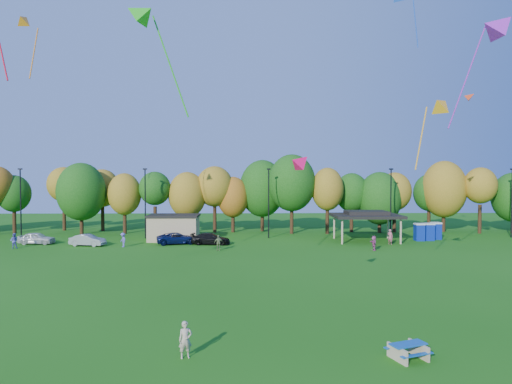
{
  "coord_description": "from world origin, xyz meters",
  "views": [
    {
      "loc": [
        -0.72,
        -19.16,
        8.08
      ],
      "look_at": [
        -0.26,
        6.0,
        7.2
      ],
      "focal_mm": 32.0,
      "sensor_mm": 36.0,
      "label": 1
    }
  ],
  "objects_px": {
    "car_a": "(37,238)",
    "car_b": "(88,240)",
    "picnic_table": "(408,350)",
    "car_d": "(211,239)",
    "porta_potties": "(428,231)",
    "car_c": "(177,238)",
    "kite_flyer": "(185,340)"
  },
  "relations": [
    {
      "from": "car_a",
      "to": "car_b",
      "type": "bearing_deg",
      "value": -99.85
    },
    {
      "from": "picnic_table",
      "to": "car_b",
      "type": "height_order",
      "value": "car_b"
    },
    {
      "from": "car_d",
      "to": "porta_potties",
      "type": "bearing_deg",
      "value": -78.66
    },
    {
      "from": "car_c",
      "to": "car_d",
      "type": "bearing_deg",
      "value": -110.74
    },
    {
      "from": "car_b",
      "to": "car_d",
      "type": "distance_m",
      "value": 14.19
    },
    {
      "from": "car_a",
      "to": "car_d",
      "type": "distance_m",
      "value": 20.71
    },
    {
      "from": "porta_potties",
      "to": "car_a",
      "type": "bearing_deg",
      "value": -176.95
    },
    {
      "from": "porta_potties",
      "to": "kite_flyer",
      "type": "height_order",
      "value": "porta_potties"
    },
    {
      "from": "car_a",
      "to": "picnic_table",
      "type": "bearing_deg",
      "value": -134.25
    },
    {
      "from": "car_c",
      "to": "porta_potties",
      "type": "bearing_deg",
      "value": -99.07
    },
    {
      "from": "car_d",
      "to": "kite_flyer",
      "type": "bearing_deg",
      "value": -172.6
    },
    {
      "from": "kite_flyer",
      "to": "car_a",
      "type": "relative_size",
      "value": 0.39
    },
    {
      "from": "picnic_table",
      "to": "car_c",
      "type": "relative_size",
      "value": 0.41
    },
    {
      "from": "car_b",
      "to": "car_c",
      "type": "distance_m",
      "value": 10.25
    },
    {
      "from": "kite_flyer",
      "to": "car_d",
      "type": "distance_m",
      "value": 33.69
    },
    {
      "from": "kite_flyer",
      "to": "car_c",
      "type": "bearing_deg",
      "value": 82.36
    },
    {
      "from": "car_c",
      "to": "car_d",
      "type": "height_order",
      "value": "car_c"
    },
    {
      "from": "picnic_table",
      "to": "kite_flyer",
      "type": "distance_m",
      "value": 9.87
    },
    {
      "from": "picnic_table",
      "to": "car_b",
      "type": "relative_size",
      "value": 0.49
    },
    {
      "from": "kite_flyer",
      "to": "porta_potties",
      "type": "bearing_deg",
      "value": 38.29
    },
    {
      "from": "car_a",
      "to": "kite_flyer",
      "type": "bearing_deg",
      "value": -144.11
    },
    {
      "from": "picnic_table",
      "to": "car_a",
      "type": "height_order",
      "value": "car_a"
    },
    {
      "from": "car_c",
      "to": "car_d",
      "type": "relative_size",
      "value": 1.06
    },
    {
      "from": "porta_potties",
      "to": "car_b",
      "type": "height_order",
      "value": "porta_potties"
    },
    {
      "from": "porta_potties",
      "to": "picnic_table",
      "type": "bearing_deg",
      "value": -112.9
    },
    {
      "from": "picnic_table",
      "to": "car_a",
      "type": "bearing_deg",
      "value": 112.58
    },
    {
      "from": "porta_potties",
      "to": "car_b",
      "type": "relative_size",
      "value": 0.92
    },
    {
      "from": "kite_flyer",
      "to": "car_c",
      "type": "xyz_separation_m",
      "value": [
        -5.6,
        34.12,
        -0.14
      ]
    },
    {
      "from": "porta_potties",
      "to": "car_d",
      "type": "height_order",
      "value": "porta_potties"
    },
    {
      "from": "kite_flyer",
      "to": "picnic_table",
      "type": "bearing_deg",
      "value": -18.77
    },
    {
      "from": "kite_flyer",
      "to": "car_d",
      "type": "bearing_deg",
      "value": 75.76
    },
    {
      "from": "car_a",
      "to": "car_c",
      "type": "height_order",
      "value": "car_a"
    }
  ]
}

